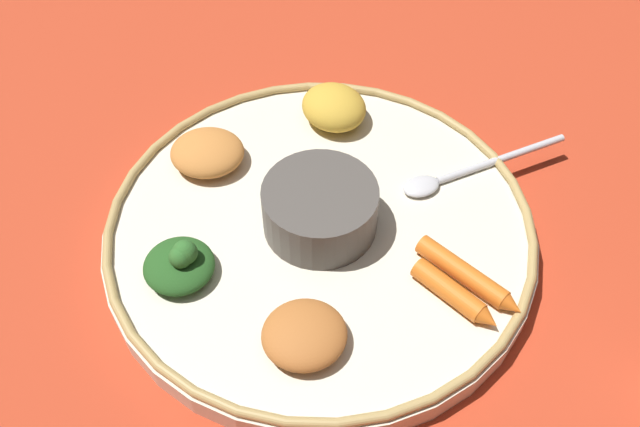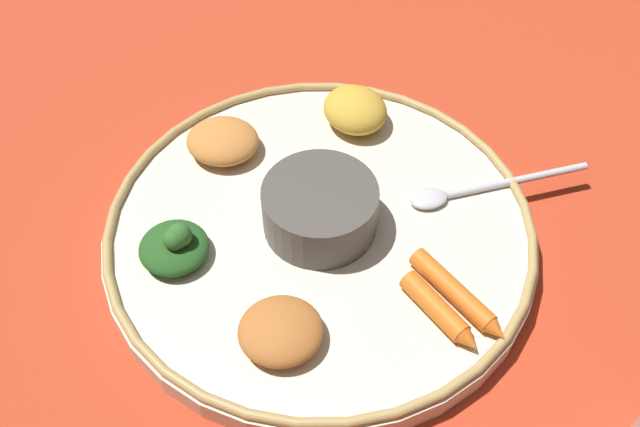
# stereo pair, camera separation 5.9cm
# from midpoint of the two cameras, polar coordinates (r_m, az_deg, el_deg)

# --- Properties ---
(ground_plane) EXTENTS (2.40, 2.40, 0.00)m
(ground_plane) POSITION_cam_midpoint_polar(r_m,az_deg,el_deg) (0.61, -2.73, -2.37)
(ground_plane) COLOR #B7381E
(platter) EXTENTS (0.37, 0.37, 0.02)m
(platter) POSITION_cam_midpoint_polar(r_m,az_deg,el_deg) (0.61, -2.76, -1.74)
(platter) COLOR beige
(platter) RESTS_ON ground_plane
(platter_rim) EXTENTS (0.37, 0.37, 0.01)m
(platter_rim) POSITION_cam_midpoint_polar(r_m,az_deg,el_deg) (0.59, -2.81, -0.91)
(platter_rim) COLOR tan
(platter_rim) RESTS_ON platter
(center_bowl) EXTENTS (0.10, 0.10, 0.04)m
(center_bowl) POSITION_cam_midpoint_polar(r_m,az_deg,el_deg) (0.58, -2.89, 0.36)
(center_bowl) COLOR #4C4742
(center_bowl) RESTS_ON platter
(spoon) EXTENTS (0.13, 0.14, 0.01)m
(spoon) POSITION_cam_midpoint_polar(r_m,az_deg,el_deg) (0.64, 8.82, 3.14)
(spoon) COLOR silver
(spoon) RESTS_ON platter
(greens_pile) EXTENTS (0.06, 0.06, 0.04)m
(greens_pile) POSITION_cam_midpoint_polar(r_m,az_deg,el_deg) (0.57, -14.28, -4.19)
(greens_pile) COLOR #23511E
(greens_pile) RESTS_ON platter
(carrot_near_spoon) EXTENTS (0.05, 0.08, 0.02)m
(carrot_near_spoon) POSITION_cam_midpoint_polar(r_m,az_deg,el_deg) (0.55, 7.95, -6.77)
(carrot_near_spoon) COLOR orange
(carrot_near_spoon) RESTS_ON platter
(carrot_outer) EXTENTS (0.05, 0.09, 0.02)m
(carrot_outer) POSITION_cam_midpoint_polar(r_m,az_deg,el_deg) (0.56, 9.10, -5.23)
(carrot_outer) COLOR orange
(carrot_outer) RESTS_ON platter
(mound_lentil_yellow) EXTENTS (0.08, 0.08, 0.03)m
(mound_lentil_yellow) POSITION_cam_midpoint_polar(r_m,az_deg,el_deg) (0.67, -1.36, 8.55)
(mound_lentil_yellow) COLOR gold
(mound_lentil_yellow) RESTS_ON platter
(mound_chickpea) EXTENTS (0.09, 0.09, 0.02)m
(mound_chickpea) POSITION_cam_midpoint_polar(r_m,az_deg,el_deg) (0.52, -4.54, -10.05)
(mound_chickpea) COLOR #B2662D
(mound_chickpea) RESTS_ON platter
(mound_squash) EXTENTS (0.08, 0.08, 0.03)m
(mound_squash) POSITION_cam_midpoint_polar(r_m,az_deg,el_deg) (0.65, -11.76, 4.76)
(mound_squash) COLOR #C67A38
(mound_squash) RESTS_ON platter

